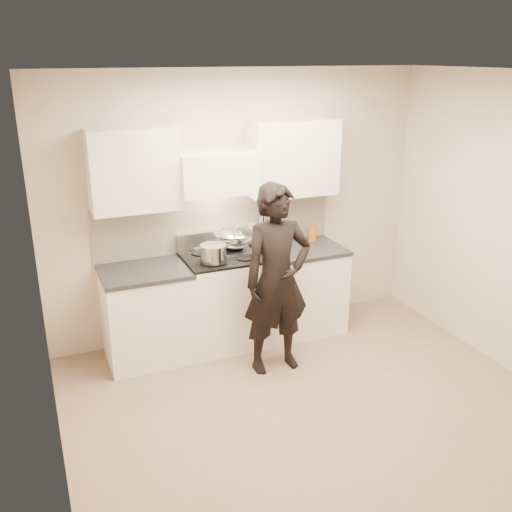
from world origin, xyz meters
The scene contains 11 objects.
ground_plane centered at (0.00, 0.00, 0.00)m, with size 4.00×4.00×0.00m, color #876E57.
room_shell centered at (-0.06, 0.37, 1.60)m, with size 4.04×3.54×2.70m.
stove centered at (-0.30, 1.42, 0.47)m, with size 0.76×0.65×0.96m.
counter_right centered at (0.53, 1.43, 0.46)m, with size 0.92×0.67×0.92m.
counter_left centered at (-1.08, 1.43, 0.46)m, with size 0.82×0.67×0.92m.
wok centered at (-0.12, 1.57, 1.07)m, with size 0.42×0.52×0.34m.
stock_pot centered at (-0.44, 1.28, 1.04)m, with size 0.35×0.27×0.17m.
utensil_crock centered at (0.21, 1.65, 1.02)m, with size 0.12×0.12×0.31m.
spice_jar centered at (0.45, 1.60, 0.97)m, with size 0.05×0.05×0.11m.
oil_glass centered at (0.78, 1.59, 1.00)m, with size 0.09×0.09×0.16m.
person centered at (0.00, 0.78, 0.89)m, with size 0.65×0.43×1.78m, color black.
Camera 1 is at (-2.02, -3.56, 2.83)m, focal length 40.00 mm.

